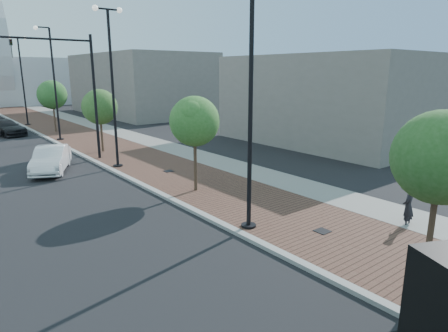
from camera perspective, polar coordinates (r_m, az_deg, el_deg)
sidewalk at (r=42.20m, az=-21.37°, el=5.09°), size 7.00×140.00×0.12m
concrete_strip at (r=43.04m, az=-17.94°, el=5.53°), size 2.40×140.00×0.13m
curb at (r=41.34m, az=-26.01°, el=4.49°), size 0.30×140.00×0.14m
white_sedan at (r=24.80m, az=-24.13°, el=0.92°), size 3.37×4.81×1.50m
dark_car_far at (r=41.06m, az=-29.50°, el=4.96°), size 3.29×5.29×1.43m
pedestrian at (r=16.17m, az=25.51°, el=-5.42°), size 0.64×0.47×1.63m
streetlight_1 at (r=13.55m, az=3.55°, el=7.74°), size 1.44×0.56×9.21m
streetlight_2 at (r=23.87m, az=-16.07°, el=11.01°), size 1.72×0.56×9.28m
streetlight_3 at (r=35.25m, az=-23.79°, el=10.35°), size 1.44×0.56×9.21m
streetlight_4 at (r=46.96m, az=-27.54°, el=11.13°), size 1.72×0.56×9.28m
traffic_mast at (r=26.37m, az=-20.48°, el=11.25°), size 5.09×0.20×8.00m
tree_0 at (r=11.11m, az=29.28°, el=1.09°), size 2.43×2.39×4.87m
tree_1 at (r=18.31m, az=-4.28°, el=6.57°), size 2.41×2.36×4.67m
tree_2 at (r=29.02m, az=-17.78°, el=8.28°), size 2.51×2.48×4.55m
tree_3 at (r=40.43m, az=-23.93°, el=9.56°), size 2.70×2.70×4.95m
commercial_block_ne at (r=55.75m, az=-12.33°, el=11.68°), size 12.00×22.00×8.00m
commercial_block_e at (r=33.29m, az=14.88°, el=9.45°), size 10.00×16.00×7.00m
utility_cover_1 at (r=14.66m, az=14.29°, el=-9.27°), size 0.50×0.50×0.02m
utility_cover_2 at (r=22.66m, az=-8.17°, el=-0.75°), size 0.50×0.50×0.02m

